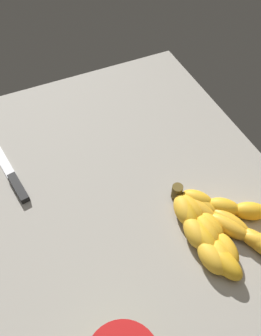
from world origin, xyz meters
TOP-DOWN VIEW (x-y plane):
  - ground_plane at (0.00, 0.00)cm, footprint 74.06×60.84cm
  - banana_bunch at (-13.82, -11.59)cm, footprint 19.86×16.31cm
  - butter_knife at (12.64, 17.56)cm, footprint 18.68×4.64cm

SIDE VIEW (x-z plane):
  - ground_plane at x=0.00cm, z-range -3.39..0.00cm
  - butter_knife at x=12.64cm, z-range -0.13..1.07cm
  - banana_bunch at x=-13.82cm, z-range -0.12..3.30cm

